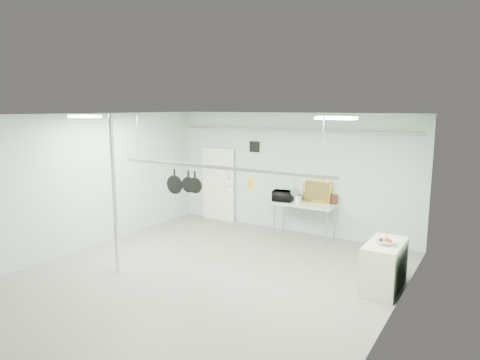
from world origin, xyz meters
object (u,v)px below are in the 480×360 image
Objects in this scene: skillet_right at (195,182)px; pot_rack at (218,166)px; skillet_mid at (189,182)px; chrome_pole at (114,196)px; fruit_bowl at (385,242)px; coffee_canister at (298,199)px; microwave at (283,196)px; prep_table at (304,206)px; side_cabinet at (384,266)px; skillet_left at (175,182)px.

pot_rack is at bearing -4.19° from skillet_right.
skillet_mid is (-0.73, 0.00, -0.38)m from pot_rack.
fruit_bowl is (4.87, 1.90, -0.66)m from chrome_pole.
coffee_canister is (0.26, 3.19, -1.22)m from pot_rack.
microwave is (-0.19, 3.24, -1.18)m from pot_rack.
skillet_mid reaches higher than prep_table.
microwave is at bearing 74.09° from skillet_mid.
microwave is (-0.59, -0.06, 0.21)m from prep_table.
pot_rack reaches higher than microwave.
side_cabinet is at bearing 13.20° from skillet_right.
coffee_canister is (-2.69, 2.09, 0.56)m from side_cabinet.
pot_rack is 10.59× the size of skillet_right.
microwave reaches higher than coffee_canister.
pot_rack is (-0.40, -3.30, 1.40)m from prep_table.
skillet_mid is at bearing -107.19° from coffee_canister.
skillet_mid is at bearing 180.00° from pot_rack.
chrome_pole is at bearing -149.06° from skillet_mid.
skillet_mid is at bearing 37.46° from chrome_pole.
coffee_canister is at bearing 142.08° from side_cabinet.
side_cabinet is 3.94m from skillet_right.
skillet_right is at bearing 180.00° from pot_rack.
pot_rack is 9.49× the size of microwave.
pot_rack reaches higher than skillet_left.
microwave is at bearing 67.56° from chrome_pole.
pot_rack is 10.38× the size of skillet_mid.
microwave is at bearing 145.65° from side_cabinet.
microwave reaches higher than prep_table.
chrome_pole reaches higher than microwave.
coffee_canister reaches higher than fruit_bowl.
fruit_bowl is at bearing 10.38° from skillet_left.
coffee_canister is 3.45m from skillet_mid.
skillet_mid is (1.17, 0.90, 0.25)m from chrome_pole.
prep_table is 3.53× the size of skillet_right.
microwave is 3.37m from skillet_right.
chrome_pole reaches higher than skillet_left.
coffee_canister is at bearing 164.38° from microwave.
skillet_left reaches higher than microwave.
coffee_canister is 0.39× the size of skillet_left.
chrome_pole is 2.00× the size of prep_table.
coffee_canister is at bearing 71.31° from skillet_right.
prep_table is 3.39m from side_cabinet.
pot_rack is at bearing 84.20° from microwave.
pot_rack reaches higher than side_cabinet.
skillet_left is at bearing 173.48° from skillet_mid.
skillet_left reaches higher than coffee_canister.
fruit_bowl reaches higher than side_cabinet.
chrome_pole is 2.67× the size of side_cabinet.
coffee_canister is 0.58× the size of fruit_bowl.
side_cabinet is 3.45m from coffee_canister.
prep_table is at bearing 139.21° from side_cabinet.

